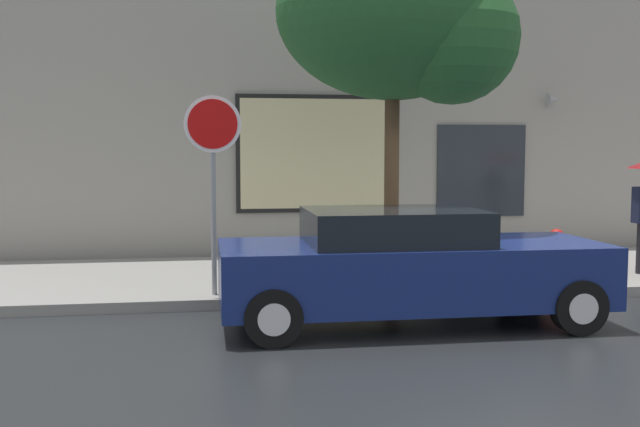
% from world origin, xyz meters
% --- Properties ---
extents(ground_plane, '(60.00, 60.00, 0.00)m').
position_xyz_m(ground_plane, '(0.00, 0.00, 0.00)').
color(ground_plane, black).
extents(sidewalk, '(20.00, 4.00, 0.15)m').
position_xyz_m(sidewalk, '(0.00, 3.00, 0.07)').
color(sidewalk, gray).
rests_on(sidewalk, ground).
extents(building_facade, '(20.00, 0.67, 7.00)m').
position_xyz_m(building_facade, '(-0.01, 5.50, 3.48)').
color(building_facade, '#9E998E').
rests_on(building_facade, ground).
extents(parked_car, '(4.61, 1.84, 1.40)m').
position_xyz_m(parked_car, '(-1.03, -0.10, 0.70)').
color(parked_car, navy).
rests_on(parked_car, ground).
extents(fire_hydrant, '(0.30, 0.44, 0.76)m').
position_xyz_m(fire_hydrant, '(1.88, 1.91, 0.52)').
color(fire_hydrant, red).
rests_on(fire_hydrant, sidewalk).
extents(street_tree, '(3.34, 2.84, 5.18)m').
position_xyz_m(street_tree, '(-0.63, 1.63, 3.98)').
color(street_tree, '#4C3823').
rests_on(street_tree, sidewalk).
extents(stop_sign, '(0.76, 0.10, 2.69)m').
position_xyz_m(stop_sign, '(-3.34, 1.33, 2.05)').
color(stop_sign, gray).
rests_on(stop_sign, sidewalk).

